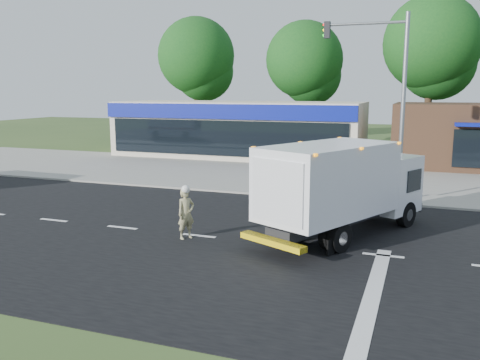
{
  "coord_description": "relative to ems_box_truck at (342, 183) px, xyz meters",
  "views": [
    {
      "loc": [
        3.96,
        -15.0,
        4.86
      ],
      "look_at": [
        -2.13,
        1.64,
        1.7
      ],
      "focal_mm": 38.0,
      "sensor_mm": 36.0,
      "label": 1
    }
  ],
  "objects": [
    {
      "name": "traffic_signal_pole",
      "position": [
        0.87,
        5.99,
        3.1
      ],
      "size": [
        3.51,
        0.25,
        8.0
      ],
      "color": "gray",
      "rests_on": "ground"
    },
    {
      "name": "ground",
      "position": [
        -1.48,
        -1.61,
        -1.83
      ],
      "size": [
        120.0,
        120.0,
        0.0
      ],
      "primitive_type": "plane",
      "color": "#385123",
      "rests_on": "ground"
    },
    {
      "name": "emergency_worker",
      "position": [
        -4.75,
        -2.02,
        -0.94
      ],
      "size": [
        0.67,
        0.74,
        1.8
      ],
      "rotation": [
        0.0,
        0.0,
        1.01
      ],
      "color": "tan",
      "rests_on": "ground"
    },
    {
      "name": "parking_apron",
      "position": [
        -1.48,
        12.39,
        -1.82
      ],
      "size": [
        60.0,
        9.0,
        0.02
      ],
      "primitive_type": "cube",
      "color": "gray",
      "rests_on": "ground"
    },
    {
      "name": "sidewalk",
      "position": [
        -1.48,
        6.59,
        -1.77
      ],
      "size": [
        60.0,
        2.4,
        0.12
      ],
      "primitive_type": "cube",
      "color": "gray",
      "rests_on": "ground"
    },
    {
      "name": "road_asphalt",
      "position": [
        -1.48,
        -1.61,
        -1.82
      ],
      "size": [
        60.0,
        14.0,
        0.02
      ],
      "primitive_type": "cube",
      "color": "black",
      "rests_on": "ground"
    },
    {
      "name": "ems_box_truck",
      "position": [
        0.0,
        0.0,
        0.0
      ],
      "size": [
        5.11,
        7.39,
        3.17
      ],
      "rotation": [
        0.0,
        0.0,
        1.12
      ],
      "color": "black",
      "rests_on": "ground"
    },
    {
      "name": "brown_storefront",
      "position": [
        5.52,
        18.37,
        0.17
      ],
      "size": [
        10.0,
        6.7,
        4.0
      ],
      "color": "#382316",
      "rests_on": "ground"
    },
    {
      "name": "lane_markings",
      "position": [
        -0.13,
        -2.96,
        -1.81
      ],
      "size": [
        55.2,
        7.0,
        0.01
      ],
      "color": "silver",
      "rests_on": "road_asphalt"
    },
    {
      "name": "retail_strip_mall",
      "position": [
        -10.48,
        18.32,
        0.18
      ],
      "size": [
        18.0,
        6.2,
        4.0
      ],
      "color": "beige",
      "rests_on": "ground"
    },
    {
      "name": "background_trees",
      "position": [
        -2.32,
        26.55,
        5.55
      ],
      "size": [
        36.77,
        7.39,
        12.1
      ],
      "color": "#332114",
      "rests_on": "ground"
    }
  ]
}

